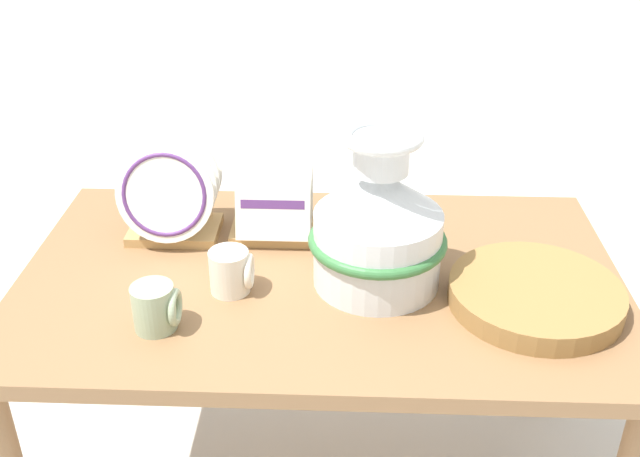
% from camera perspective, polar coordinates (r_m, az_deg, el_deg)
% --- Properties ---
extents(display_table, '(1.29, 0.77, 0.66)m').
position_cam_1_polar(display_table, '(1.66, -0.00, -5.65)').
color(display_table, olive).
rests_on(display_table, ground_plane).
extents(ceramic_vase, '(0.29, 0.29, 0.34)m').
position_cam_1_polar(ceramic_vase, '(1.52, 4.45, 0.35)').
color(ceramic_vase, silver).
rests_on(ceramic_vase, display_table).
extents(dish_rack_round_plates, '(0.22, 0.18, 0.24)m').
position_cam_1_polar(dish_rack_round_plates, '(1.74, -11.30, 2.29)').
color(dish_rack_round_plates, tan).
rests_on(dish_rack_round_plates, display_table).
extents(dish_rack_square_plates, '(0.21, 0.17, 0.19)m').
position_cam_1_polar(dish_rack_square_plates, '(1.73, -3.40, 1.66)').
color(dish_rack_square_plates, tan).
rests_on(dish_rack_square_plates, display_table).
extents(wicker_charger_stack, '(0.35, 0.35, 0.04)m').
position_cam_1_polar(wicker_charger_stack, '(1.57, 16.09, -4.88)').
color(wicker_charger_stack, olive).
rests_on(wicker_charger_stack, display_table).
extents(mug_cream_glaze, '(0.09, 0.08, 0.09)m').
position_cam_1_polar(mug_cream_glaze, '(1.55, -6.74, -3.27)').
color(mug_cream_glaze, silver).
rests_on(mug_cream_glaze, display_table).
extents(mug_sage_glaze, '(0.09, 0.08, 0.09)m').
position_cam_1_polar(mug_sage_glaze, '(1.46, -12.37, -5.89)').
color(mug_sage_glaze, '#9EB28E').
rests_on(mug_sage_glaze, display_table).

